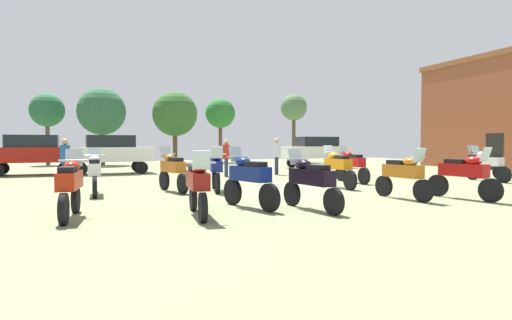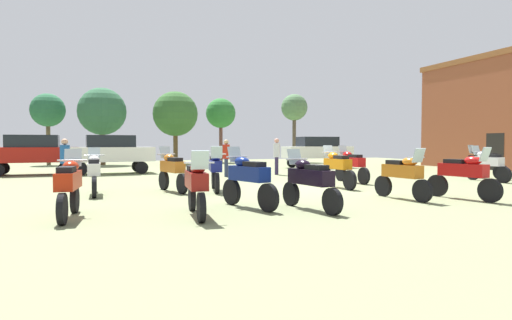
{
  "view_description": "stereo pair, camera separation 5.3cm",
  "coord_description": "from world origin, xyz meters",
  "views": [
    {
      "loc": [
        -6.73,
        -13.28,
        1.6
      ],
      "look_at": [
        0.32,
        5.75,
        0.8
      ],
      "focal_mm": 29.55,
      "sensor_mm": 36.0,
      "label": 1
    },
    {
      "loc": [
        -6.68,
        -13.3,
        1.6
      ],
      "look_at": [
        0.32,
        5.75,
        0.8
      ],
      "focal_mm": 29.55,
      "sensor_mm": 36.0,
      "label": 2
    }
  ],
  "objects": [
    {
      "name": "motorcycle_6",
      "position": [
        -4.77,
        -4.35,
        0.73
      ],
      "size": [
        0.62,
        2.17,
        1.44
      ],
      "rotation": [
        0.0,
        0.0,
        3.06
      ],
      "color": "black",
      "rests_on": "ground"
    },
    {
      "name": "person_3",
      "position": [
        -1.13,
        5.88,
        1.05
      ],
      "size": [
        0.46,
        0.46,
        1.76
      ],
      "rotation": [
        0.0,
        0.0,
        4.2
      ],
      "color": "#28324F",
      "rests_on": "ground"
    },
    {
      "name": "motorcycle_3",
      "position": [
        2.76,
        1.25,
        0.76
      ],
      "size": [
        0.62,
        2.28,
        1.49
      ],
      "rotation": [
        0.0,
        0.0,
        0.02
      ],
      "color": "black",
      "rests_on": "ground"
    },
    {
      "name": "car_1",
      "position": [
        -6.23,
        9.89,
        1.19
      ],
      "size": [
        4.4,
        2.06,
        2.0
      ],
      "rotation": [
        0.0,
        0.0,
        1.63
      ],
      "color": "black",
      "rests_on": "ground"
    },
    {
      "name": "person_1",
      "position": [
        1.62,
        6.27,
        1.1
      ],
      "size": [
        0.48,
        0.48,
        1.83
      ],
      "rotation": [
        0.0,
        0.0,
        4.03
      ],
      "color": "#2F2449",
      "rests_on": "ground"
    },
    {
      "name": "motorcycle_10",
      "position": [
        -3.33,
        -3.62,
        0.75
      ],
      "size": [
        0.83,
        2.09,
        1.5
      ],
      "rotation": [
        0.0,
        0.0,
        0.3
      ],
      "color": "black",
      "rests_on": "ground"
    },
    {
      "name": "motorcycle_1",
      "position": [
        2.88,
        -4.22,
        0.75
      ],
      "size": [
        0.72,
        2.21,
        1.48
      ],
      "rotation": [
        0.0,
        0.0,
        3.34
      ],
      "color": "black",
      "rests_on": "ground"
    },
    {
      "name": "person_2",
      "position": [
        -7.93,
        3.41,
        1.05
      ],
      "size": [
        0.44,
        0.44,
        1.75
      ],
      "rotation": [
        0.0,
        0.0,
        5.08
      ],
      "color": "#2F2A4F",
      "rests_on": "ground"
    },
    {
      "name": "motorcycle_5",
      "position": [
        -4.52,
        0.52,
        0.74
      ],
      "size": [
        0.76,
        2.07,
        1.48
      ],
      "rotation": [
        0.0,
        0.0,
        0.25
      ],
      "color": "black",
      "rests_on": "ground"
    },
    {
      "name": "tree_3",
      "position": [
        -10.35,
        21.1,
        4.0
      ],
      "size": [
        2.44,
        2.44,
        5.25
      ],
      "color": "brown",
      "rests_on": "ground"
    },
    {
      "name": "motorcycle_4",
      "position": [
        9.45,
        0.91,
        0.76
      ],
      "size": [
        0.63,
        2.24,
        1.51
      ],
      "rotation": [
        0.0,
        0.0,
        0.12
      ],
      "color": "black",
      "rests_on": "ground"
    },
    {
      "name": "tree_4",
      "position": [
        8.81,
        19.38,
        4.58
      ],
      "size": [
        2.24,
        2.24,
        5.77
      ],
      "color": "#4E4234",
      "rests_on": "ground"
    },
    {
      "name": "motorcycle_7",
      "position": [
        1.29,
        -3.62,
        0.73
      ],
      "size": [
        0.62,
        2.1,
        1.45
      ],
      "rotation": [
        0.0,
        0.0,
        3.24
      ],
      "color": "black",
      "rests_on": "ground"
    },
    {
      "name": "ground_plane",
      "position": [
        0.0,
        0.0,
        0.01
      ],
      "size": [
        44.0,
        52.0,
        0.02
      ],
      "color": "#767D57"
    },
    {
      "name": "motorcycle_9",
      "position": [
        -3.15,
        0.23,
        0.76
      ],
      "size": [
        0.71,
        2.23,
        1.5
      ],
      "rotation": [
        0.0,
        0.0,
        2.96
      ],
      "color": "black",
      "rests_on": "ground"
    },
    {
      "name": "car_2",
      "position": [
        -9.91,
        10.39,
        1.19
      ],
      "size": [
        4.36,
        1.95,
        2.0
      ],
      "rotation": [
        0.0,
        0.0,
        1.61
      ],
      "color": "black",
      "rests_on": "ground"
    },
    {
      "name": "motorcycle_2",
      "position": [
        1.16,
        -0.29,
        0.76
      ],
      "size": [
        0.62,
        2.22,
        1.51
      ],
      "rotation": [
        0.0,
        0.0,
        0.02
      ],
      "color": "black",
      "rests_on": "ground"
    },
    {
      "name": "motorcycle_11",
      "position": [
        -2.07,
        -4.42,
        0.73
      ],
      "size": [
        0.67,
        2.24,
        1.44
      ],
      "rotation": [
        0.0,
        0.0,
        0.15
      ],
      "color": "black",
      "rests_on": "ground"
    },
    {
      "name": "motorcycle_12",
      "position": [
        -7.34,
        -3.65,
        0.73
      ],
      "size": [
        0.62,
        2.1,
        1.46
      ],
      "rotation": [
        0.0,
        0.0,
        -0.1
      ],
      "color": "black",
      "rests_on": "ground"
    },
    {
      "name": "car_4",
      "position": [
        6.41,
        10.85,
        1.19
      ],
      "size": [
        4.41,
        2.08,
        2.0
      ],
      "rotation": [
        0.0,
        0.0,
        1.51
      ],
      "color": "black",
      "rests_on": "ground"
    },
    {
      "name": "tree_2",
      "position": [
        -1.32,
        19.29,
        3.85
      ],
      "size": [
        3.43,
        3.43,
        5.57
      ],
      "color": "brown",
      "rests_on": "ground"
    },
    {
      "name": "tree_1",
      "position": [
        -6.6,
        19.63,
        3.91
      ],
      "size": [
        3.45,
        3.45,
        5.65
      ],
      "color": "#4F3B24",
      "rests_on": "ground"
    },
    {
      "name": "tree_5",
      "position": [
        2.73,
        20.84,
        4.08
      ],
      "size": [
        2.47,
        2.47,
        5.34
      ],
      "color": "brown",
      "rests_on": "ground"
    },
    {
      "name": "motorcycle_8",
      "position": [
        -6.9,
        0.49,
        0.74
      ],
      "size": [
        0.62,
        2.21,
        1.46
      ],
      "rotation": [
        0.0,
        0.0,
        0.0
      ],
      "color": "black",
      "rests_on": "ground"
    },
    {
      "name": "motorcycle_13",
      "position": [
        8.37,
        -0.23,
        0.75
      ],
      "size": [
        0.62,
        2.15,
        1.49
      ],
      "rotation": [
        0.0,
        0.0,
        -0.01
      ],
      "color": "black",
      "rests_on": "ground"
    }
  ]
}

